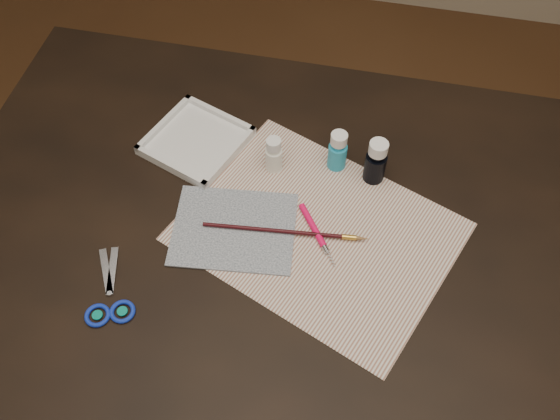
% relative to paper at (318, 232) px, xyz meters
% --- Properties ---
extents(ground, '(3.50, 3.50, 0.02)m').
position_rel_paper_xyz_m(ground, '(-0.07, -0.00, -0.76)').
color(ground, '#422614').
rests_on(ground, ground).
extents(table, '(1.30, 0.90, 0.75)m').
position_rel_paper_xyz_m(table, '(-0.07, -0.00, -0.38)').
color(table, black).
rests_on(table, ground).
extents(paper, '(0.58, 0.52, 0.00)m').
position_rel_paper_xyz_m(paper, '(0.00, 0.00, 0.00)').
color(paper, silver).
rests_on(paper, table).
extents(canvas, '(0.24, 0.20, 0.00)m').
position_rel_paper_xyz_m(canvas, '(-0.15, -0.03, 0.00)').
color(canvas, '#142135').
rests_on(canvas, paper).
extents(paint_bottle_white, '(0.04, 0.04, 0.08)m').
position_rel_paper_xyz_m(paint_bottle_white, '(-0.11, 0.13, 0.04)').
color(paint_bottle_white, white).
rests_on(paint_bottle_white, table).
extents(paint_bottle_cyan, '(0.04, 0.04, 0.09)m').
position_rel_paper_xyz_m(paint_bottle_cyan, '(0.01, 0.16, 0.04)').
color(paint_bottle_cyan, '#2299C1').
rests_on(paint_bottle_cyan, table).
extents(paint_bottle_navy, '(0.04, 0.04, 0.10)m').
position_rel_paper_xyz_m(paint_bottle_navy, '(0.08, 0.15, 0.05)').
color(paint_bottle_navy, black).
rests_on(paint_bottle_navy, table).
extents(paintbrush, '(0.31, 0.04, 0.01)m').
position_rel_paper_xyz_m(paintbrush, '(-0.06, -0.02, 0.01)').
color(paintbrush, black).
rests_on(paintbrush, canvas).
extents(craft_knife, '(0.09, 0.13, 0.01)m').
position_rel_paper_xyz_m(craft_knife, '(0.00, -0.01, 0.01)').
color(craft_knife, '#F00A4F').
rests_on(craft_knife, paper).
extents(scissors, '(0.16, 0.19, 0.01)m').
position_rel_paper_xyz_m(scissors, '(-0.34, -0.19, 0.00)').
color(scissors, silver).
rests_on(scissors, table).
extents(palette_tray, '(0.23, 0.23, 0.02)m').
position_rel_paper_xyz_m(palette_tray, '(-0.28, 0.16, 0.01)').
color(palette_tray, white).
rests_on(palette_tray, table).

